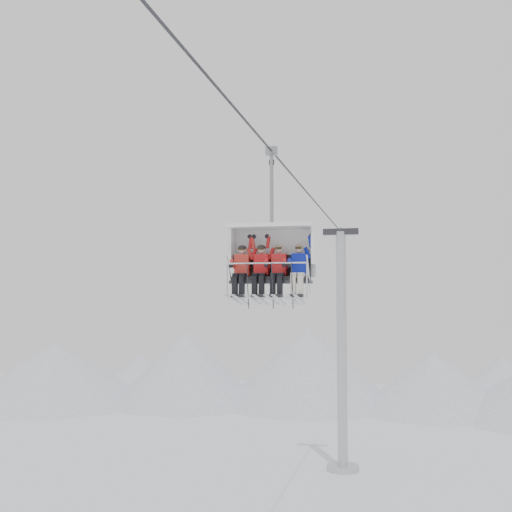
% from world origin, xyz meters
% --- Properties ---
extents(ridgeline, '(72.00, 21.00, 7.00)m').
position_xyz_m(ridgeline, '(-1.58, 42.05, 2.84)').
color(ridgeline, silver).
rests_on(ridgeline, ground).
extents(lift_tower_right, '(2.00, 1.80, 13.48)m').
position_xyz_m(lift_tower_right, '(0.00, 22.00, 5.78)').
color(lift_tower_right, '#AEB0B6').
rests_on(lift_tower_right, ground).
extents(haul_cable, '(0.06, 50.00, 0.06)m').
position_xyz_m(haul_cable, '(0.00, 0.00, 13.30)').
color(haul_cable, '#2E2E33').
rests_on(haul_cable, lift_tower_left).
extents(chairlift_carrier, '(2.21, 1.17, 3.98)m').
position_xyz_m(chairlift_carrier, '(0.00, 1.98, 10.64)').
color(chairlift_carrier, black).
rests_on(chairlift_carrier, haul_cable).
extents(skier_far_left, '(0.38, 1.69, 1.53)m').
position_xyz_m(skier_far_left, '(-0.76, 1.67, 10.18)').
color(skier_far_left, red).
rests_on(skier_far_left, chairlift_carrier).
extents(skier_center_left, '(0.38, 1.69, 1.53)m').
position_xyz_m(skier_center_left, '(-0.25, 1.67, 10.18)').
color(skier_center_left, red).
rests_on(skier_center_left, chairlift_carrier).
extents(skier_center_right, '(0.38, 1.69, 1.53)m').
position_xyz_m(skier_center_right, '(0.21, 1.67, 10.18)').
color(skier_center_right, '#B21A1B').
rests_on(skier_center_right, chairlift_carrier).
extents(skier_far_right, '(0.38, 1.69, 1.53)m').
position_xyz_m(skier_far_right, '(0.74, 1.67, 10.18)').
color(skier_far_right, '#0D1A9E').
rests_on(skier_far_right, chairlift_carrier).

